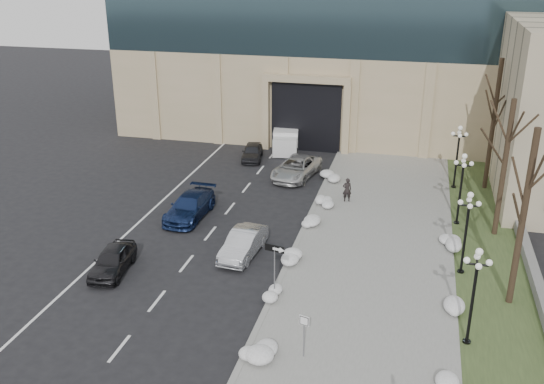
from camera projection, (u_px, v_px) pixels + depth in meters
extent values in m
cube|color=gray|center=(373.00, 250.00, 35.11)|extent=(9.00, 40.00, 0.12)
cube|color=gray|center=(298.00, 242.00, 36.11)|extent=(0.30, 40.00, 0.14)
cube|color=#344522|center=(491.00, 264.00, 33.66)|extent=(4.00, 40.00, 0.10)
cube|color=gray|center=(525.00, 247.00, 34.90)|extent=(0.50, 30.00, 0.70)
cube|color=tan|center=(345.00, 83.00, 60.12)|extent=(40.00, 20.00, 8.00)
cube|color=black|center=(308.00, 114.00, 52.82)|extent=(6.00, 2.50, 6.00)
cube|color=tan|center=(306.00, 79.00, 50.34)|extent=(7.50, 0.60, 0.60)
cube|color=tan|center=(266.00, 115.00, 52.34)|extent=(0.60, 0.60, 6.00)
cube|color=tan|center=(346.00, 120.00, 50.78)|extent=(0.60, 0.60, 6.00)
imported|color=black|center=(113.00, 260.00, 32.65)|extent=(2.13, 4.27, 1.40)
imported|color=#B4B6BC|center=(243.00, 244.00, 34.44)|extent=(1.91, 4.56, 1.46)
imported|color=navy|center=(190.00, 206.00, 39.39)|extent=(2.28, 5.29, 1.52)
imported|color=silver|center=(296.00, 168.00, 46.34)|extent=(3.51, 5.92, 1.54)
imported|color=#29292D|center=(252.00, 152.00, 50.37)|extent=(2.24, 4.13, 1.33)
imported|color=black|center=(347.00, 190.00, 41.56)|extent=(0.71, 0.57, 1.70)
cube|color=silver|center=(287.00, 136.00, 53.69)|extent=(2.89, 5.08, 1.92)
cube|color=silver|center=(285.00, 147.00, 51.07)|extent=(2.24, 1.85, 1.53)
cylinder|color=black|center=(274.00, 152.00, 51.50)|extent=(0.35, 0.70, 0.67)
cylinder|color=black|center=(296.00, 152.00, 51.37)|extent=(0.35, 0.70, 0.67)
cylinder|color=black|center=(277.00, 138.00, 55.32)|extent=(0.35, 0.70, 0.67)
cylinder|color=black|center=(298.00, 138.00, 55.19)|extent=(0.35, 0.70, 0.67)
cylinder|color=slate|center=(274.00, 272.00, 29.97)|extent=(0.07, 0.07, 2.85)
cube|color=black|center=(274.00, 249.00, 29.48)|extent=(1.03, 0.27, 0.35)
cube|color=white|center=(277.00, 249.00, 29.39)|extent=(0.48, 0.12, 0.13)
cone|color=white|center=(282.00, 251.00, 29.27)|extent=(0.30, 0.33, 0.29)
cylinder|color=slate|center=(304.00, 338.00, 25.51)|extent=(0.06, 0.06, 2.10)
cube|color=white|center=(304.00, 321.00, 25.19)|extent=(0.45, 0.16, 0.46)
cube|color=black|center=(304.00, 321.00, 25.17)|extent=(0.39, 0.11, 0.40)
cube|color=white|center=(304.00, 321.00, 25.17)|extent=(0.33, 0.10, 0.34)
ellipsoid|color=white|center=(256.00, 354.00, 25.71)|extent=(1.10, 1.60, 0.36)
ellipsoid|color=white|center=(278.00, 295.00, 30.09)|extent=(1.10, 1.60, 0.36)
ellipsoid|color=white|center=(294.00, 257.00, 33.84)|extent=(1.10, 1.60, 0.36)
ellipsoid|color=white|center=(308.00, 223.00, 38.02)|extent=(1.10, 1.60, 0.36)
ellipsoid|color=white|center=(325.00, 202.00, 41.26)|extent=(1.10, 1.60, 0.36)
ellipsoid|color=white|center=(330.00, 177.00, 45.77)|extent=(1.10, 1.60, 0.36)
ellipsoid|color=white|center=(451.00, 307.00, 29.13)|extent=(1.10, 1.60, 0.36)
ellipsoid|color=white|center=(448.00, 244.00, 35.39)|extent=(1.10, 1.60, 0.36)
cylinder|color=black|center=(466.00, 342.00, 26.81)|extent=(0.36, 0.36, 0.20)
cylinder|color=black|center=(472.00, 306.00, 26.11)|extent=(0.14, 0.14, 4.00)
cylinder|color=black|center=(478.00, 265.00, 25.36)|extent=(0.10, 0.90, 0.10)
cylinder|color=black|center=(478.00, 265.00, 25.36)|extent=(0.90, 0.10, 0.10)
sphere|color=white|center=(479.00, 252.00, 25.14)|extent=(0.32, 0.32, 0.32)
sphere|color=white|center=(489.00, 263.00, 25.21)|extent=(0.28, 0.28, 0.28)
sphere|color=white|center=(467.00, 260.00, 25.41)|extent=(0.28, 0.28, 0.28)
sphere|color=white|center=(477.00, 257.00, 25.71)|extent=(0.28, 0.28, 0.28)
sphere|color=white|center=(479.00, 266.00, 24.90)|extent=(0.28, 0.28, 0.28)
cylinder|color=black|center=(461.00, 272.00, 32.67)|extent=(0.36, 0.36, 0.20)
cylinder|color=black|center=(465.00, 240.00, 31.97)|extent=(0.14, 0.14, 4.00)
cylinder|color=black|center=(469.00, 206.00, 31.22)|extent=(0.10, 0.90, 0.10)
cylinder|color=black|center=(469.00, 206.00, 31.22)|extent=(0.90, 0.10, 0.10)
sphere|color=white|center=(471.00, 195.00, 31.00)|extent=(0.32, 0.32, 0.32)
sphere|color=white|center=(479.00, 204.00, 31.07)|extent=(0.28, 0.28, 0.28)
sphere|color=white|center=(461.00, 202.00, 31.27)|extent=(0.28, 0.28, 0.28)
sphere|color=white|center=(469.00, 200.00, 31.57)|extent=(0.28, 0.28, 0.28)
sphere|color=white|center=(470.00, 206.00, 30.76)|extent=(0.28, 0.28, 0.28)
cylinder|color=black|center=(456.00, 223.00, 38.53)|extent=(0.36, 0.36, 0.20)
cylinder|color=black|center=(460.00, 196.00, 37.82)|extent=(0.14, 0.14, 4.00)
cylinder|color=black|center=(464.00, 165.00, 37.08)|extent=(0.10, 0.90, 0.10)
cylinder|color=black|center=(464.00, 165.00, 37.08)|extent=(0.90, 0.10, 0.10)
sphere|color=white|center=(465.00, 156.00, 36.86)|extent=(0.32, 0.32, 0.32)
sphere|color=white|center=(472.00, 164.00, 36.93)|extent=(0.28, 0.28, 0.28)
sphere|color=white|center=(456.00, 163.00, 37.13)|extent=(0.28, 0.28, 0.28)
sphere|color=white|center=(464.00, 161.00, 37.43)|extent=(0.28, 0.28, 0.28)
sphere|color=white|center=(464.00, 165.00, 36.62)|extent=(0.28, 0.28, 0.28)
cylinder|color=black|center=(453.00, 187.00, 44.39)|extent=(0.36, 0.36, 0.20)
cylinder|color=black|center=(456.00, 163.00, 43.68)|extent=(0.14, 0.14, 4.00)
cylinder|color=black|center=(459.00, 136.00, 42.94)|extent=(0.10, 0.90, 0.10)
cylinder|color=black|center=(459.00, 136.00, 42.94)|extent=(0.90, 0.10, 0.10)
sphere|color=white|center=(460.00, 128.00, 42.72)|extent=(0.32, 0.32, 0.32)
sphere|color=white|center=(466.00, 134.00, 42.79)|extent=(0.28, 0.28, 0.28)
sphere|color=white|center=(453.00, 134.00, 42.99)|extent=(0.28, 0.28, 0.28)
sphere|color=white|center=(459.00, 132.00, 43.29)|extent=(0.28, 0.28, 0.28)
sphere|color=white|center=(460.00, 136.00, 42.48)|extent=(0.28, 0.28, 0.28)
cylinder|color=black|center=(522.00, 221.00, 28.29)|extent=(0.32, 0.32, 9.00)
cylinder|color=black|center=(504.00, 170.00, 35.60)|extent=(0.32, 0.32, 8.50)
cylinder|color=black|center=(493.00, 126.00, 42.62)|extent=(0.32, 0.32, 9.50)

